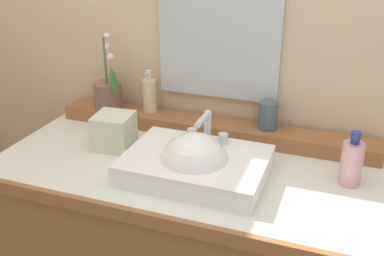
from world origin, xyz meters
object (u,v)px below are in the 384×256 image
potted_plant (108,91)px  tumbler_cup (268,116)px  sink_basin (195,166)px  soap_dispenser (150,94)px  lotion_bottle (352,162)px  tissue_box (114,131)px

potted_plant → tumbler_cup: size_ratio=2.97×
sink_basin → potted_plant: (-0.48, 0.31, 0.09)m
soap_dispenser → lotion_bottle: size_ratio=0.95×
sink_basin → soap_dispenser: (-0.31, 0.34, 0.09)m
sink_basin → tumbler_cup: size_ratio=4.37×
tissue_box → lotion_bottle: bearing=1.8°
sink_basin → tumbler_cup: 0.37m
soap_dispenser → tumbler_cup: bearing=-1.4°
sink_basin → tumbler_cup: sink_basin is taller
tumbler_cup → lotion_bottle: bearing=-34.1°
tumbler_cup → tissue_box: size_ratio=0.79×
tumbler_cup → lotion_bottle: 0.37m
sink_basin → lotion_bottle: 0.48m
potted_plant → lotion_bottle: potted_plant is taller
sink_basin → tumbler_cup: bearing=63.4°
lotion_bottle → sink_basin: bearing=-165.3°
sink_basin → tumbler_cup: (0.16, 0.33, 0.07)m
lotion_bottle → tissue_box: 0.81m
soap_dispenser → tissue_box: (-0.03, -0.24, -0.06)m
potted_plant → lotion_bottle: 0.97m
tumbler_cup → soap_dispenser: bearing=178.6°
potted_plant → tumbler_cup: potted_plant is taller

